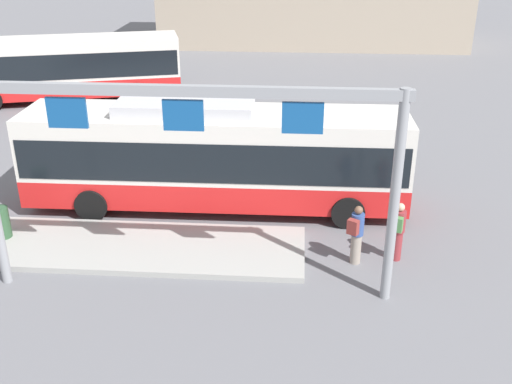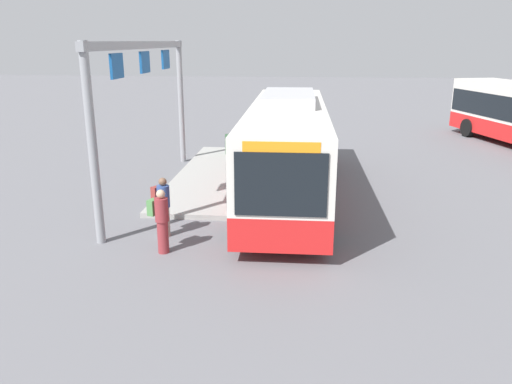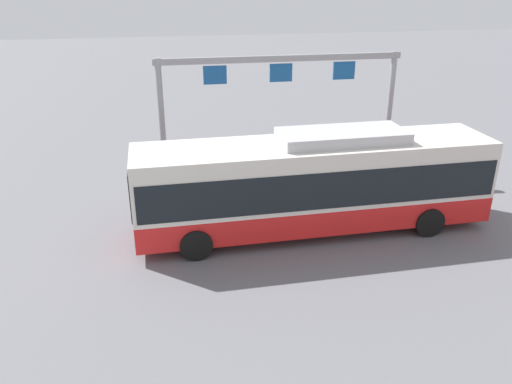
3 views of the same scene
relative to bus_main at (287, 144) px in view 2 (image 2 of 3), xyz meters
The scene contains 7 objects.
ground_plane 1.81m from the bus_main, ahead, with size 120.00×120.00×0.00m, color slate.
platform_curb 4.06m from the bus_main, 126.47° to the right, with size 10.00×2.80×0.16m, color #9E9E99.
bus_main is the anchor object (origin of this frame).
person_boarding 6.11m from the bus_main, 29.39° to the right, with size 0.47×0.59×1.67m.
person_waiting_near 5.33m from the bus_main, 37.79° to the right, with size 0.54×0.61×1.67m.
platform_sign_gantry 5.18m from the bus_main, 89.65° to the right, with size 9.88×0.24×5.20m.
trash_bin 6.50m from the bus_main, 154.21° to the right, with size 0.52×0.52×0.90m, color #2D5133.
Camera 2 is at (16.83, 0.52, 5.19)m, focal length 35.24 mm.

